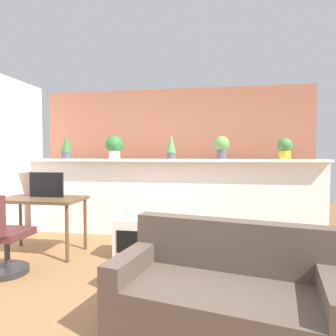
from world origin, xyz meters
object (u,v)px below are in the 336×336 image
tv_monitor (47,185)px  couch (223,298)px  office_chair (2,241)px  side_cube_shelf (132,238)px  desk (41,204)px  potted_plant_0 (66,147)px  vase_on_shelf (128,213)px  potted_plant_4 (285,148)px  potted_plant_1 (114,146)px  potted_plant_3 (222,146)px  potted_plant_2 (171,146)px

tv_monitor → couch: size_ratio=0.29×
office_chair → side_cube_shelf: office_chair is taller
desk → potted_plant_0: bearing=100.0°
couch → vase_on_shelf: bearing=128.6°
potted_plant_4 → potted_plant_1: bearing=179.3°
potted_plant_1 → office_chair: 2.18m
potted_plant_3 → desk: size_ratio=0.32×
vase_on_shelf → couch: size_ratio=0.09×
office_chair → desk: bearing=90.0°
potted_plant_3 → potted_plant_4: 0.92m
potted_plant_0 → side_cube_shelf: (1.40, -0.92, -1.21)m
potted_plant_1 → vase_on_shelf: bearing=-61.6°
vase_on_shelf → potted_plant_3: bearing=40.2°
potted_plant_4 → couch: bearing=-111.7°
potted_plant_2 → tv_monitor: size_ratio=0.82×
potted_plant_3 → vase_on_shelf: size_ratio=2.31×
desk → potted_plant_1: bearing=58.4°
potted_plant_4 → side_cube_shelf: potted_plant_4 is taller
office_chair → vase_on_shelf: (1.19, 0.78, 0.19)m
potted_plant_2 → office_chair: 2.59m
desk → vase_on_shelf: 1.19m
potted_plant_2 → potted_plant_0: bearing=-179.7°
potted_plant_0 → tv_monitor: (0.20, -0.92, -0.54)m
office_chair → couch: size_ratio=0.54×
side_cube_shelf → potted_plant_4: bearing=24.5°
couch → office_chair: bearing=164.0°
potted_plant_0 → vase_on_shelf: 1.88m
office_chair → potted_plant_1: bearing=70.1°
side_cube_shelf → tv_monitor: bearing=179.6°
potted_plant_0 → couch: size_ratio=0.24×
couch → potted_plant_2: bearing=107.1°
tv_monitor → potted_plant_2: bearing=30.4°
potted_plant_2 → couch: size_ratio=0.23×
potted_plant_1 → desk: (-0.65, -1.05, -0.80)m
potted_plant_0 → potted_plant_4: potted_plant_0 is taller
potted_plant_3 → couch: bearing=-91.0°
potted_plant_2 → vase_on_shelf: potted_plant_2 is taller
potted_plant_0 → office_chair: potted_plant_0 is taller
potted_plant_4 → vase_on_shelf: 2.48m
potted_plant_1 → potted_plant_4: 2.66m
potted_plant_3 → desk: bearing=-156.2°
potted_plant_4 → vase_on_shelf: potted_plant_4 is taller
potted_plant_0 → potted_plant_1: bearing=3.9°
potted_plant_1 → vase_on_shelf: 1.45m
potted_plant_0 → potted_plant_4: (3.48, 0.02, -0.03)m
office_chair → potted_plant_3: bearing=36.8°
potted_plant_0 → potted_plant_1: 0.82m
tv_monitor → couch: tv_monitor is taller
potted_plant_3 → desk: potted_plant_3 is taller
tv_monitor → office_chair: (-0.03, -0.81, -0.53)m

